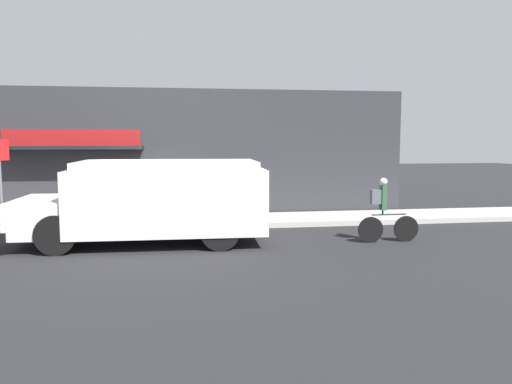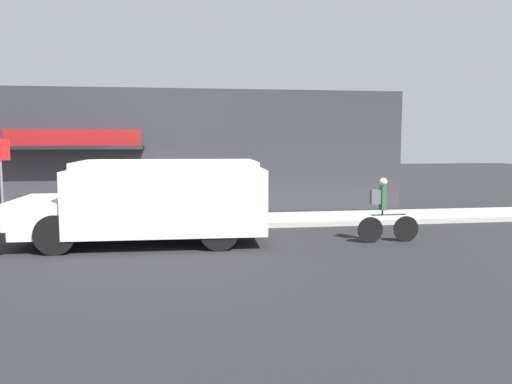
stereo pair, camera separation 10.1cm
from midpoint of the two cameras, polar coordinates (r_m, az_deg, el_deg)
The scene contains 7 objects.
ground_plane at distance 14.52m, azimuth -12.32°, elevation -4.43°, with size 70.00×70.00×0.00m, color #232326.
sidewalk at distance 15.53m, azimuth -12.07°, elevation -3.45°, with size 28.00×2.08×0.15m.
storefront at distance 16.52m, azimuth -12.24°, elevation 4.26°, with size 17.14×0.95×4.23m.
school_bus at distance 12.71m, azimuth -11.32°, elevation -0.85°, with size 6.08×2.92×2.07m.
cyclist at distance 13.02m, azimuth 14.67°, elevation -2.21°, with size 1.61×0.20×1.64m.
stop_sign_post at distance 15.87m, azimuth -27.02°, elevation 2.58°, with size 0.45×0.45×2.51m.
trash_bin at distance 16.03m, azimuth -13.31°, elevation -1.42°, with size 0.62×0.62×0.82m.
Camera 2 is at (1.07, -14.25, 2.63)m, focal length 35.00 mm.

